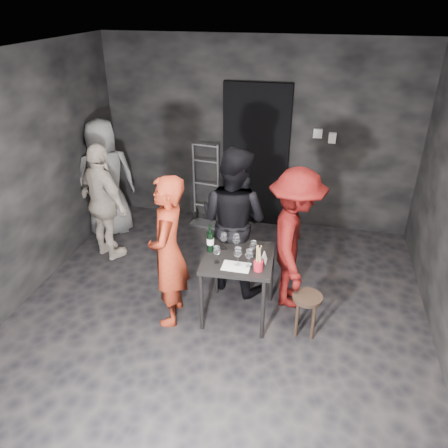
% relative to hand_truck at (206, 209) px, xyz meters
% --- Properties ---
extents(floor, '(4.50, 5.00, 0.02)m').
position_rel_hand_truck_xyz_m(floor, '(0.71, -2.23, -0.22)').
color(floor, black).
rests_on(floor, ground).
extents(ceiling, '(4.50, 5.00, 0.02)m').
position_rel_hand_truck_xyz_m(ceiling, '(0.71, -2.23, 2.48)').
color(ceiling, silver).
rests_on(ceiling, ground).
extents(wall_back, '(4.50, 0.04, 2.70)m').
position_rel_hand_truck_xyz_m(wall_back, '(0.71, 0.27, 1.13)').
color(wall_back, black).
rests_on(wall_back, ground).
extents(wall_left, '(0.04, 5.00, 2.70)m').
position_rel_hand_truck_xyz_m(wall_left, '(-1.54, -2.23, 1.13)').
color(wall_left, black).
rests_on(wall_left, ground).
extents(doorway, '(0.95, 0.10, 2.10)m').
position_rel_hand_truck_xyz_m(doorway, '(0.71, 0.21, 0.83)').
color(doorway, black).
rests_on(doorway, ground).
extents(wallbox_upper, '(0.12, 0.06, 0.12)m').
position_rel_hand_truck_xyz_m(wallbox_upper, '(1.56, 0.22, 1.23)').
color(wallbox_upper, '#B7B7B2').
rests_on(wallbox_upper, wall_back).
extents(wallbox_lower, '(0.10, 0.06, 0.14)m').
position_rel_hand_truck_xyz_m(wallbox_lower, '(1.76, 0.22, 1.18)').
color(wallbox_lower, '#B7B7B2').
rests_on(wallbox_lower, wall_back).
extents(hand_truck, '(0.41, 0.35, 1.24)m').
position_rel_hand_truck_xyz_m(hand_truck, '(0.00, 0.00, 0.00)').
color(hand_truck, '#B2B2B7').
rests_on(hand_truck, floor).
extents(tasting_table, '(0.72, 0.72, 0.75)m').
position_rel_hand_truck_xyz_m(tasting_table, '(0.91, -2.03, 0.43)').
color(tasting_table, black).
rests_on(tasting_table, floor).
extents(stool, '(0.31, 0.31, 0.47)m').
position_rel_hand_truck_xyz_m(stool, '(1.65, -2.17, 0.14)').
color(stool, black).
rests_on(stool, floor).
extents(server_red, '(0.54, 0.73, 1.83)m').
position_rel_hand_truck_xyz_m(server_red, '(0.22, -2.24, 0.69)').
color(server_red, '#9F2E17').
rests_on(server_red, floor).
extents(woman_black, '(1.10, 0.84, 2.01)m').
position_rel_hand_truck_xyz_m(woman_black, '(0.74, -1.48, 0.78)').
color(woman_black, black).
rests_on(woman_black, floor).
extents(man_maroon, '(0.62, 1.17, 1.74)m').
position_rel_hand_truck_xyz_m(man_maroon, '(1.45, -1.66, 0.65)').
color(man_maroon, '#550D0B').
rests_on(man_maroon, floor).
extents(bystander_cream, '(1.06, 0.87, 1.63)m').
position_rel_hand_truck_xyz_m(bystander_cream, '(-1.01, -1.22, 0.59)').
color(bystander_cream, beige).
rests_on(bystander_cream, floor).
extents(bystander_grey, '(1.05, 0.97, 1.90)m').
position_rel_hand_truck_xyz_m(bystander_grey, '(-1.28, -0.61, 0.73)').
color(bystander_grey, slate).
rests_on(bystander_grey, floor).
extents(tasting_mat, '(0.28, 0.19, 0.00)m').
position_rel_hand_truck_xyz_m(tasting_mat, '(0.93, -2.23, 0.53)').
color(tasting_mat, white).
rests_on(tasting_mat, tasting_table).
extents(wine_glass_a, '(0.09, 0.09, 0.20)m').
position_rel_hand_truck_xyz_m(wine_glass_a, '(0.72, -2.19, 0.63)').
color(wine_glass_a, white).
rests_on(wine_glass_a, tasting_table).
extents(wine_glass_b, '(0.10, 0.10, 0.20)m').
position_rel_hand_truck_xyz_m(wine_glass_b, '(0.73, -1.91, 0.63)').
color(wine_glass_b, white).
rests_on(wine_glass_b, tasting_table).
extents(wine_glass_c, '(0.11, 0.11, 0.22)m').
position_rel_hand_truck_xyz_m(wine_glass_c, '(0.87, -1.94, 0.64)').
color(wine_glass_c, white).
rests_on(wine_glass_c, tasting_table).
extents(wine_glass_d, '(0.10, 0.10, 0.22)m').
position_rel_hand_truck_xyz_m(wine_glass_d, '(0.93, -2.19, 0.64)').
color(wine_glass_d, white).
rests_on(wine_glass_d, tasting_table).
extents(wine_glass_e, '(0.08, 0.08, 0.21)m').
position_rel_hand_truck_xyz_m(wine_glass_e, '(1.05, -2.19, 0.63)').
color(wine_glass_e, white).
rests_on(wine_glass_e, tasting_table).
extents(wine_glass_f, '(0.09, 0.09, 0.20)m').
position_rel_hand_truck_xyz_m(wine_glass_f, '(1.06, -1.99, 0.63)').
color(wine_glass_f, white).
rests_on(wine_glass_f, tasting_table).
extents(wine_bottle, '(0.07, 0.07, 0.31)m').
position_rel_hand_truck_xyz_m(wine_bottle, '(0.60, -1.99, 0.64)').
color(wine_bottle, black).
rests_on(wine_bottle, tasting_table).
extents(breadstick_cup, '(0.09, 0.09, 0.29)m').
position_rel_hand_truck_xyz_m(breadstick_cup, '(1.15, -2.23, 0.66)').
color(breadstick_cup, '#AD1524').
rests_on(breadstick_cup, tasting_table).
extents(reserved_card, '(0.08, 0.12, 0.09)m').
position_rel_hand_truck_xyz_m(reserved_card, '(1.16, -2.08, 0.57)').
color(reserved_card, white).
rests_on(reserved_card, tasting_table).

